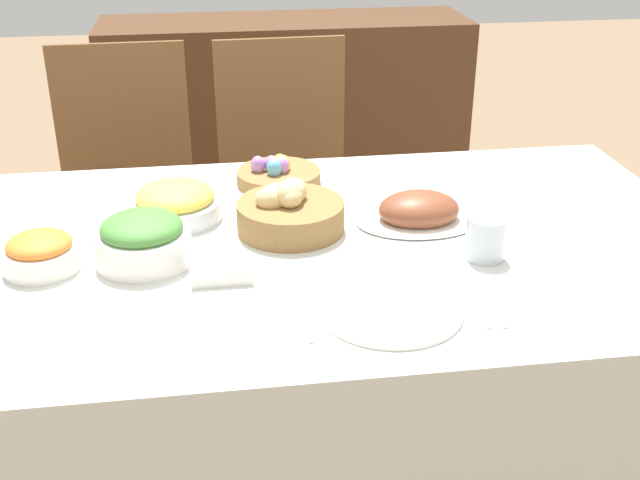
% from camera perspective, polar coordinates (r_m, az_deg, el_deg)
% --- Properties ---
extents(dining_table, '(1.73, 1.04, 0.73)m').
position_cam_1_polar(dining_table, '(1.96, 0.57, -9.67)').
color(dining_table, silver).
rests_on(dining_table, ground).
extents(chair_far_center, '(0.43, 0.43, 0.98)m').
position_cam_1_polar(chair_far_center, '(2.62, -2.37, 3.77)').
color(chair_far_center, brown).
rests_on(chair_far_center, ground).
extents(chair_far_left, '(0.43, 0.43, 0.98)m').
position_cam_1_polar(chair_far_left, '(2.62, -13.51, 3.06)').
color(chair_far_left, brown).
rests_on(chair_far_left, ground).
extents(sideboard, '(1.53, 0.44, 0.88)m').
position_cam_1_polar(sideboard, '(3.55, -2.40, 8.42)').
color(sideboard, '#4C2D19').
rests_on(sideboard, ground).
extents(bread_basket, '(0.24, 0.24, 0.12)m').
position_cam_1_polar(bread_basket, '(1.80, -2.26, 2.12)').
color(bread_basket, olive).
rests_on(bread_basket, dining_table).
extents(egg_basket, '(0.22, 0.22, 0.08)m').
position_cam_1_polar(egg_basket, '(2.07, -3.02, 4.70)').
color(egg_basket, olive).
rests_on(egg_basket, dining_table).
extents(ham_platter, '(0.29, 0.20, 0.08)m').
position_cam_1_polar(ham_platter, '(1.86, 7.04, 2.01)').
color(ham_platter, white).
rests_on(ham_platter, dining_table).
extents(green_salad_bowl, '(0.20, 0.20, 0.11)m').
position_cam_1_polar(green_salad_bowl, '(1.69, -12.49, 0.03)').
color(green_salad_bowl, white).
rests_on(green_salad_bowl, dining_table).
extents(pineapple_bowl, '(0.21, 0.21, 0.09)m').
position_cam_1_polar(pineapple_bowl, '(1.89, -10.23, 2.62)').
color(pineapple_bowl, silver).
rests_on(pineapple_bowl, dining_table).
extents(carrot_bowl, '(0.15, 0.15, 0.08)m').
position_cam_1_polar(carrot_bowl, '(1.73, -19.27, -0.86)').
color(carrot_bowl, white).
rests_on(carrot_bowl, dining_table).
extents(dinner_plate, '(0.27, 0.27, 0.01)m').
position_cam_1_polar(dinner_plate, '(1.51, 5.05, -4.89)').
color(dinner_plate, white).
rests_on(dinner_plate, dining_table).
extents(fork, '(0.01, 0.18, 0.00)m').
position_cam_1_polar(fork, '(1.48, -1.05, -5.45)').
color(fork, silver).
rests_on(fork, dining_table).
extents(knife, '(0.01, 0.18, 0.00)m').
position_cam_1_polar(knife, '(1.55, 10.87, -4.46)').
color(knife, silver).
rests_on(knife, dining_table).
extents(spoon, '(0.01, 0.18, 0.00)m').
position_cam_1_polar(spoon, '(1.56, 11.92, -4.36)').
color(spoon, silver).
rests_on(spoon, dining_table).
extents(drinking_cup, '(0.08, 0.08, 0.09)m').
position_cam_1_polar(drinking_cup, '(1.71, 11.70, 0.16)').
color(drinking_cup, silver).
rests_on(drinking_cup, dining_table).
extents(butter_dish, '(0.12, 0.08, 0.03)m').
position_cam_1_polar(butter_dish, '(1.62, -7.01, -2.24)').
color(butter_dish, white).
rests_on(butter_dish, dining_table).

